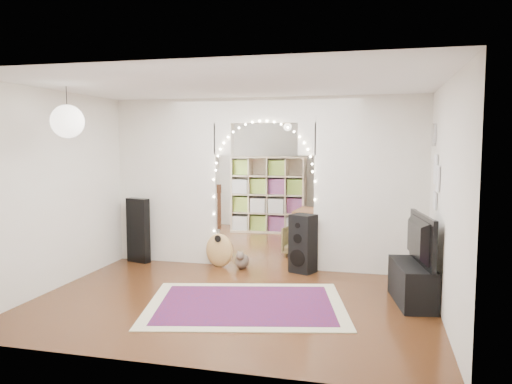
% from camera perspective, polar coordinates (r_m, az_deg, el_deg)
% --- Properties ---
extents(floor, '(7.50, 7.50, 0.00)m').
position_cam_1_polar(floor, '(8.19, 1.01, -8.42)').
color(floor, black).
rests_on(floor, ground).
extents(ceiling, '(5.00, 7.50, 0.02)m').
position_cam_1_polar(ceiling, '(7.97, 1.04, 10.75)').
color(ceiling, white).
rests_on(ceiling, wall_back).
extents(wall_back, '(5.00, 0.02, 2.70)m').
position_cam_1_polar(wall_back, '(11.65, 5.13, 2.50)').
color(wall_back, silver).
rests_on(wall_back, floor).
extents(wall_front, '(5.00, 0.02, 2.70)m').
position_cam_1_polar(wall_front, '(4.41, -9.87, -2.85)').
color(wall_front, silver).
rests_on(wall_front, floor).
extents(wall_left, '(0.02, 7.50, 2.70)m').
position_cam_1_polar(wall_left, '(8.86, -14.94, 1.32)').
color(wall_left, silver).
rests_on(wall_left, floor).
extents(wall_right, '(0.02, 7.50, 2.70)m').
position_cam_1_polar(wall_right, '(7.80, 19.22, 0.62)').
color(wall_right, silver).
rests_on(wall_right, floor).
extents(divider_wall, '(5.00, 0.20, 2.70)m').
position_cam_1_polar(divider_wall, '(7.96, 1.03, 1.58)').
color(divider_wall, silver).
rests_on(divider_wall, floor).
extents(fairy_lights, '(1.64, 0.04, 1.60)m').
position_cam_1_polar(fairy_lights, '(7.83, 0.82, 2.42)').
color(fairy_lights, '#FFEABF').
rests_on(fairy_lights, divider_wall).
extents(window, '(0.04, 1.20, 1.40)m').
position_cam_1_polar(window, '(10.45, -10.07, 2.89)').
color(window, white).
rests_on(window, wall_left).
extents(wall_clock, '(0.03, 0.31, 0.31)m').
position_cam_1_polar(wall_clock, '(7.18, 19.70, 6.18)').
color(wall_clock, white).
rests_on(wall_clock, wall_right).
extents(picture_frames, '(0.02, 0.50, 0.70)m').
position_cam_1_polar(picture_frames, '(6.80, 19.87, 1.16)').
color(picture_frames, white).
rests_on(picture_frames, wall_right).
extents(paper_lantern, '(0.40, 0.40, 0.40)m').
position_cam_1_polar(paper_lantern, '(6.48, -20.75, 7.56)').
color(paper_lantern, white).
rests_on(paper_lantern, ceiling).
extents(ceiling_fan, '(1.10, 1.10, 0.30)m').
position_cam_1_polar(ceiling_fan, '(9.91, 3.63, 8.02)').
color(ceiling_fan, '#D09145').
rests_on(ceiling_fan, ceiling).
extents(area_rug, '(2.75, 2.30, 0.02)m').
position_cam_1_polar(area_rug, '(6.30, -1.18, -12.71)').
color(area_rug, maroon).
rests_on(area_rug, floor).
extents(guitar_case, '(0.43, 0.25, 1.07)m').
position_cam_1_polar(guitar_case, '(8.56, -13.31, -4.28)').
color(guitar_case, black).
rests_on(guitar_case, floor).
extents(acoustic_guitar, '(0.48, 0.28, 1.13)m').
position_cam_1_polar(acoustic_guitar, '(8.03, -4.22, -5.12)').
color(acoustic_guitar, tan).
rests_on(acoustic_guitar, floor).
extents(tabby_cat, '(0.22, 0.49, 0.33)m').
position_cam_1_polar(tabby_cat, '(7.98, -1.62, -7.82)').
color(tabby_cat, brown).
rests_on(tabby_cat, floor).
extents(floor_speaker, '(0.44, 0.42, 0.90)m').
position_cam_1_polar(floor_speaker, '(7.73, 5.39, -5.89)').
color(floor_speaker, black).
rests_on(floor_speaker, floor).
extents(media_console, '(0.57, 1.05, 0.50)m').
position_cam_1_polar(media_console, '(6.60, 17.40, -9.94)').
color(media_console, black).
rests_on(media_console, floor).
extents(tv, '(0.32, 1.08, 0.62)m').
position_cam_1_polar(tv, '(6.47, 17.55, -5.16)').
color(tv, black).
rests_on(tv, media_console).
extents(bookcase, '(1.68, 0.56, 1.69)m').
position_cam_1_polar(bookcase, '(11.07, 1.42, -0.28)').
color(bookcase, tan).
rests_on(bookcase, floor).
extents(dining_table, '(1.27, 0.91, 0.76)m').
position_cam_1_polar(dining_table, '(9.25, 8.34, -2.53)').
color(dining_table, brown).
rests_on(dining_table, floor).
extents(flower_vase, '(0.20, 0.20, 0.19)m').
position_cam_1_polar(flower_vase, '(9.23, 8.35, -1.50)').
color(flower_vase, silver).
rests_on(flower_vase, dining_table).
extents(dining_chair_left, '(0.72, 0.73, 0.53)m').
position_cam_1_polar(dining_chair_left, '(8.86, 5.34, -5.61)').
color(dining_chair_left, brown).
rests_on(dining_chair_left, floor).
extents(dining_chair_right, '(0.62, 0.64, 0.48)m').
position_cam_1_polar(dining_chair_right, '(8.66, 8.36, -6.08)').
color(dining_chair_right, brown).
rests_on(dining_chair_right, floor).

